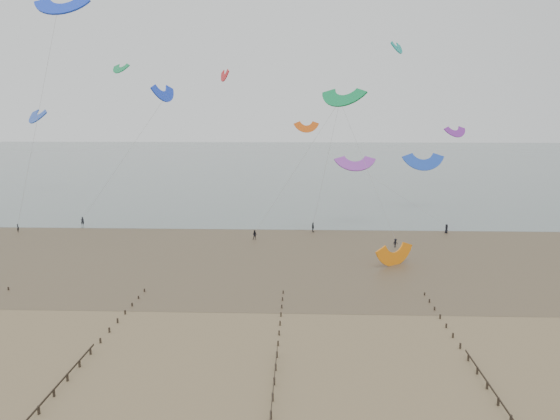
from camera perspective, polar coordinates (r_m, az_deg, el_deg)
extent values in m
plane|color=brown|center=(59.88, -3.97, -12.42)|extent=(500.00, 500.00, 0.00)
plane|color=#475654|center=(256.00, 0.80, 5.18)|extent=(500.00, 500.00, 0.00)
plane|color=#473A28|center=(93.01, -1.68, -4.05)|extent=(500.00, 500.00, 0.00)
ellipsoid|color=slate|center=(83.84, -14.73, -6.02)|extent=(23.60, 14.36, 0.01)
ellipsoid|color=slate|center=(95.90, 5.63, -3.66)|extent=(33.64, 18.32, 0.01)
ellipsoid|color=slate|center=(96.18, 26.03, -4.65)|extent=(19.65, 13.67, 0.01)
ellipsoid|color=slate|center=(108.01, -23.20, -2.87)|extent=(26.95, 14.22, 0.01)
cube|color=black|center=(80.34, -26.51, -7.39)|extent=(0.16, 0.16, 0.45)
cube|color=black|center=(48.63, -23.90, -18.59)|extent=(0.16, 0.16, 0.77)
cube|color=black|center=(50.72, -22.55, -17.26)|extent=(0.16, 0.16, 0.74)
cube|color=black|center=(52.85, -21.33, -16.02)|extent=(0.16, 0.16, 0.71)
cube|color=black|center=(55.03, -20.21, -14.88)|extent=(0.16, 0.16, 0.68)
cube|color=black|center=(57.25, -19.20, -13.81)|extent=(0.16, 0.16, 0.65)
cube|color=black|center=(59.50, -18.26, -12.83)|extent=(0.16, 0.16, 0.62)
cube|color=black|center=(61.78, -17.40, -11.91)|extent=(0.16, 0.16, 0.59)
cube|color=black|center=(64.08, -16.61, -11.06)|extent=(0.16, 0.16, 0.57)
cube|color=black|center=(66.41, -15.88, -10.26)|extent=(0.16, 0.16, 0.54)
cube|color=black|center=(68.77, -15.20, -9.52)|extent=(0.16, 0.16, 0.51)
cube|color=black|center=(71.14, -14.57, -8.83)|extent=(0.16, 0.16, 0.48)
cube|color=black|center=(73.53, -13.98, -8.18)|extent=(0.16, 0.16, 0.45)
cube|color=black|center=(44.32, -0.95, -20.65)|extent=(0.16, 0.16, 0.77)
cube|color=black|center=(46.60, -0.77, -19.00)|extent=(0.16, 0.16, 0.74)
cube|color=black|center=(48.92, -0.60, -17.50)|extent=(0.16, 0.16, 0.71)
cube|color=black|center=(51.26, -0.46, -16.14)|extent=(0.16, 0.16, 0.68)
cube|color=black|center=(53.63, -0.32, -14.90)|extent=(0.16, 0.16, 0.65)
cube|color=black|center=(56.03, -0.20, -13.77)|extent=(0.16, 0.16, 0.62)
cube|color=black|center=(58.44, -0.09, -12.73)|extent=(0.16, 0.16, 0.59)
cube|color=black|center=(60.88, 0.01, -11.77)|extent=(0.16, 0.16, 0.57)
cube|color=black|center=(63.32, 0.10, -10.88)|extent=(0.16, 0.16, 0.54)
cube|color=black|center=(65.79, 0.18, -10.07)|extent=(0.16, 0.16, 0.51)
cube|color=black|center=(68.26, 0.26, -9.31)|extent=(0.16, 0.16, 0.48)
cube|color=black|center=(70.75, 0.33, -8.60)|extent=(0.16, 0.16, 0.45)
cube|color=black|center=(47.03, 22.97, -19.57)|extent=(0.16, 0.16, 0.77)
cube|color=black|center=(49.18, 21.85, -18.11)|extent=(0.16, 0.16, 0.74)
cube|color=black|center=(51.38, 20.83, -16.78)|extent=(0.16, 0.16, 0.71)
cube|color=black|center=(53.62, 19.92, -15.55)|extent=(0.16, 0.16, 0.68)
cube|color=black|center=(55.89, 19.08, -14.42)|extent=(0.16, 0.16, 0.65)
cube|color=black|center=(58.19, 18.32, -13.37)|extent=(0.16, 0.16, 0.62)
cube|color=black|center=(60.52, 17.62, -12.40)|extent=(0.16, 0.16, 0.59)
cube|color=black|center=(62.87, 16.98, -11.50)|extent=(0.16, 0.16, 0.57)
cube|color=black|center=(65.25, 16.39, -10.67)|extent=(0.16, 0.16, 0.54)
cube|color=black|center=(67.64, 15.85, -9.89)|extent=(0.16, 0.16, 0.51)
cube|color=black|center=(70.05, 15.34, -9.17)|extent=(0.16, 0.16, 0.48)
cube|color=black|center=(72.48, 14.87, -8.49)|extent=(0.16, 0.16, 0.45)
imported|color=black|center=(116.90, -25.70, -1.70)|extent=(0.69, 0.69, 1.61)
imported|color=black|center=(99.34, -2.64, -2.62)|extent=(0.88, 0.70, 1.74)
imported|color=black|center=(109.11, 16.99, -1.88)|extent=(0.70, 0.95, 1.77)
imported|color=black|center=(95.73, 11.97, -3.40)|extent=(1.15, 0.95, 1.54)
imported|color=black|center=(105.46, 3.47, -1.82)|extent=(0.59, 1.15, 1.89)
imported|color=black|center=(118.42, -19.95, -1.11)|extent=(0.78, 0.68, 1.79)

